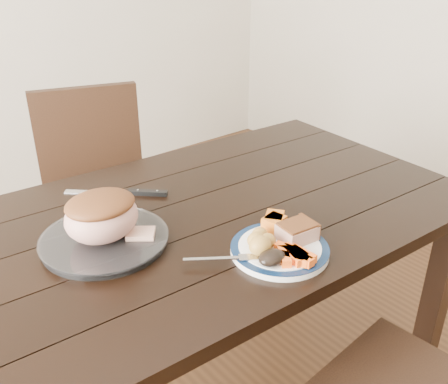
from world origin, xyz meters
TOP-DOWN VIEW (x-y plane):
  - dining_table at (0.00, 0.00)m, footprint 1.65×1.00m
  - chair_far at (0.03, 0.73)m, footprint 0.53×0.54m
  - dinner_plate at (0.04, -0.29)m, footprint 0.24×0.24m
  - plate_rim at (0.04, -0.29)m, footprint 0.24×0.24m
  - serving_platter at (-0.28, 0.02)m, footprint 0.32×0.32m
  - pork_slice at (0.09, -0.29)m, footprint 0.10×0.08m
  - roasted_potatoes at (-0.01, -0.27)m, footprint 0.09×0.09m
  - carrot_batons at (0.02, -0.35)m, footprint 0.08×0.11m
  - pumpkin_wedges at (0.09, -0.22)m, footprint 0.08×0.07m
  - dark_mushroom at (-0.03, -0.33)m, footprint 0.07×0.05m
  - fork at (-0.10, -0.25)m, footprint 0.16×0.12m
  - roast_joint at (-0.28, 0.02)m, footprint 0.19×0.16m
  - cut_slice at (-0.20, -0.03)m, footprint 0.09×0.09m
  - carving_knife at (-0.08, 0.22)m, footprint 0.24×0.24m

SIDE VIEW (x-z plane):
  - chair_far at x=0.03m, z-range 0.06..0.99m
  - dining_table at x=0.00m, z-range 0.28..1.03m
  - carving_knife at x=-0.08m, z-range 0.75..0.76m
  - dinner_plate at x=0.04m, z-range 0.75..0.77m
  - serving_platter at x=-0.28m, z-range 0.75..0.77m
  - plate_rim at x=0.04m, z-range 0.76..0.78m
  - fork at x=-0.10m, z-range 0.77..0.77m
  - cut_slice at x=-0.20m, z-range 0.77..0.78m
  - carrot_batons at x=0.02m, z-range 0.77..0.79m
  - dark_mushroom at x=-0.03m, z-range 0.77..0.80m
  - pumpkin_wedges at x=0.09m, z-range 0.77..0.81m
  - pork_slice at x=0.09m, z-range 0.77..0.81m
  - roasted_potatoes at x=-0.01m, z-range 0.77..0.82m
  - roast_joint at x=-0.28m, z-range 0.77..0.89m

